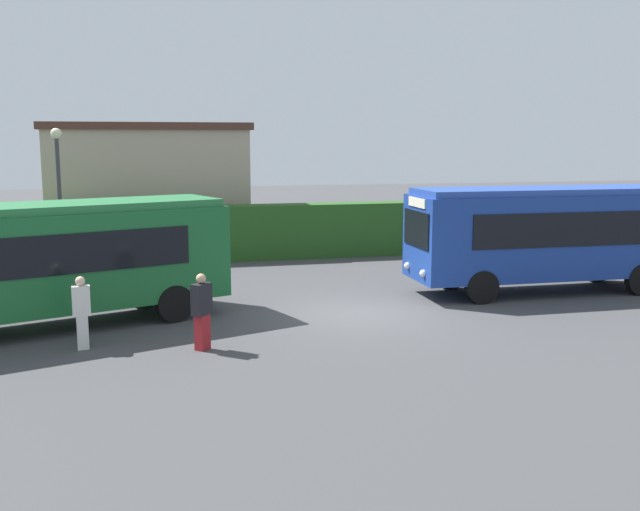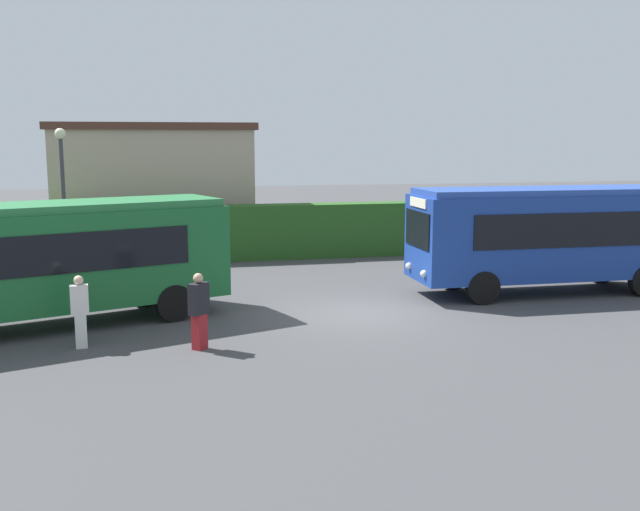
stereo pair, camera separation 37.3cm
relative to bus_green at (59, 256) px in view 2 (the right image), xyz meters
name	(u,v)px [view 2 (the right image)]	position (x,y,z in m)	size (l,w,h in m)	color
ground_plane	(358,313)	(7.91, -0.38, -1.85)	(113.38, 113.38, 0.00)	#424244
bus_green	(59,256)	(0.00, 0.00, 0.00)	(8.88, 5.17, 3.22)	#19602D
bus_blue	(549,233)	(14.49, 1.04, 0.05)	(8.83, 2.60, 3.33)	navy
person_center	(80,310)	(0.69, -2.22, -0.94)	(0.42, 0.29, 1.71)	silver
person_right	(199,310)	(3.38, -2.94, -0.91)	(0.52, 0.53, 1.79)	maroon
hedge_row	(293,231)	(7.91, 9.57, -0.75)	(68.69, 1.11, 2.20)	#27551E
depot_building	(155,186)	(2.43, 13.78, 0.91)	(8.48, 6.45, 5.50)	tan
lamppost	(63,185)	(-0.59, 6.54, 1.42)	(0.36, 0.36, 5.19)	#38383D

